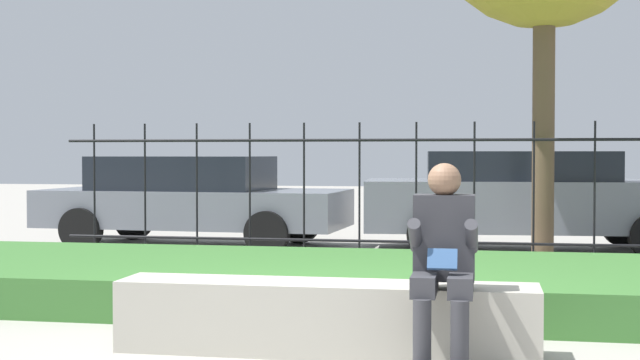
# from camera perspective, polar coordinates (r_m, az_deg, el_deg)

# --- Properties ---
(ground_plane) EXTENTS (60.00, 60.00, 0.00)m
(ground_plane) POSITION_cam_1_polar(r_m,az_deg,el_deg) (6.07, -0.01, -11.03)
(ground_plane) COLOR #A8A399
(stone_bench) EXTENTS (2.81, 0.48, 0.48)m
(stone_bench) POSITION_cam_1_polar(r_m,az_deg,el_deg) (6.02, 0.33, -9.06)
(stone_bench) COLOR #B7B2A3
(stone_bench) RESTS_ON ground_plane
(person_seated_reader) EXTENTS (0.42, 0.73, 1.28)m
(person_seated_reader) POSITION_cam_1_polar(r_m,az_deg,el_deg) (5.59, 7.90, -4.83)
(person_seated_reader) COLOR black
(person_seated_reader) RESTS_ON ground_plane
(grass_berm) EXTENTS (9.75, 2.76, 0.34)m
(grass_berm) POSITION_cam_1_polar(r_m,az_deg,el_deg) (8.06, 2.69, -6.63)
(grass_berm) COLOR #3D7533
(grass_berm) RESTS_ON ground_plane
(iron_fence) EXTENTS (7.75, 0.03, 1.69)m
(iron_fence) POSITION_cam_1_polar(r_m,az_deg,el_deg) (10.12, 4.35, -0.85)
(iron_fence) COLOR black
(iron_fence) RESTS_ON ground_plane
(car_parked_center) EXTENTS (4.59, 2.08, 1.37)m
(car_parked_center) POSITION_cam_1_polar(r_m,az_deg,el_deg) (12.42, 13.25, -1.12)
(car_parked_center) COLOR slate
(car_parked_center) RESTS_ON ground_plane
(car_parked_left) EXTENTS (4.42, 2.05, 1.30)m
(car_parked_left) POSITION_cam_1_polar(r_m,az_deg,el_deg) (12.91, -8.24, -1.18)
(car_parked_left) COLOR slate
(car_parked_left) RESTS_ON ground_plane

